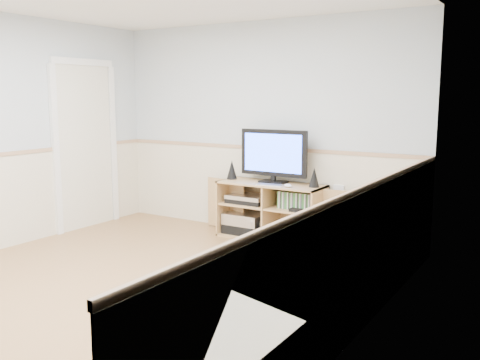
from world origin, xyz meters
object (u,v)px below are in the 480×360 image
Objects in this scene: game_consoles at (295,237)px; monitor at (274,154)px; media_cabinet at (273,210)px; keyboard at (270,185)px.

monitor is at bearing 169.15° from game_consoles.
keyboard reaches higher than media_cabinet.
game_consoles is (0.32, -0.06, -0.91)m from monitor.
keyboard is at bearing -73.84° from media_cabinet.
monitor is at bearing -90.00° from media_cabinet.
keyboard is at bearing -73.28° from monitor.
media_cabinet is 0.65m from monitor.
media_cabinet is 2.33× the size of monitor.
game_consoles is at bearing 18.19° from keyboard.
keyboard reaches higher than game_consoles.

